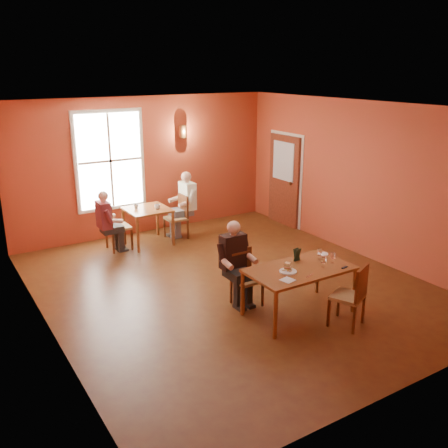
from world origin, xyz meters
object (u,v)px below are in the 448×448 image
main_table (299,291)px  diner_maroon (117,220)px  chair_diner_main (247,279)px  chair_empty (347,295)px  chair_diner_maroon (118,226)px  diner_main (248,267)px  diner_white (177,207)px  chair_diner_white (176,217)px  second_table (148,226)px

main_table → diner_maroon: bearing=108.0°
chair_diner_main → chair_empty: chair_empty is taller
chair_diner_maroon → main_table: bearing=17.7°
chair_diner_main → diner_maroon: bearing=-76.4°
chair_empty → chair_diner_maroon: size_ratio=0.96×
diner_main → main_table: bearing=128.9°
diner_white → chair_empty: bearing=-175.9°
main_table → chair_diner_white: 4.10m
main_table → chair_empty: size_ratio=1.66×
chair_diner_main → chair_empty: 1.55m
chair_diner_white → diner_white: 0.22m
chair_diner_white → diner_white: size_ratio=0.69×
diner_main → chair_diner_maroon: bearing=-77.0°
chair_diner_white → diner_white: diner_white is taller
main_table → diner_white: 4.12m
chair_diner_white → chair_diner_main: bearing=171.9°
diner_main → chair_empty: size_ratio=1.36×
chair_empty → diner_maroon: 5.04m
chair_empty → chair_diner_maroon: 5.03m
diner_white → chair_diner_maroon: diner_white is taller
chair_diner_white → diner_maroon: 1.34m
diner_main → chair_diner_maroon: 3.58m
diner_main → second_table: diner_main is taller
chair_empty → chair_diner_white: (-0.37, 4.75, -0.00)m
chair_diner_main → diner_maroon: (-0.84, 3.45, 0.17)m
chair_diner_white → second_table: bearing=90.0°
main_table → chair_diner_maroon: 4.31m
chair_diner_main → second_table: chair_diner_main is taller
main_table → chair_diner_white: size_ratio=1.66×
second_table → chair_diner_maroon: 0.66m
main_table → chair_diner_main: 0.82m
diner_main → chair_diner_white: 3.52m
chair_diner_maroon → chair_empty: bearing=19.4°
chair_empty → diner_maroon: size_ratio=0.77×
diner_white → diner_maroon: diner_white is taller
second_table → diner_white: bearing=0.0°
chair_diner_main → chair_diner_white: 3.49m
chair_empty → second_table: 4.85m
chair_diner_main → chair_diner_maroon: chair_diner_maroon is taller
chair_diner_white → diner_white: (0.03, 0.00, 0.22)m
chair_diner_main → diner_main: bearing=90.0°
chair_empty → chair_diner_white: chair_empty is taller
diner_main → chair_diner_white: bearing=-98.1°
chair_diner_main → chair_diner_maroon: size_ratio=0.90×
diner_main → chair_diner_white: size_ratio=1.36×
main_table → second_table: 4.16m
second_table → chair_diner_white: size_ratio=0.92×
chair_empty → diner_maroon: (-1.70, 4.75, 0.14)m
diner_main → chair_empty: 1.54m
main_table → chair_diner_white: (-0.01, 4.10, 0.10)m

